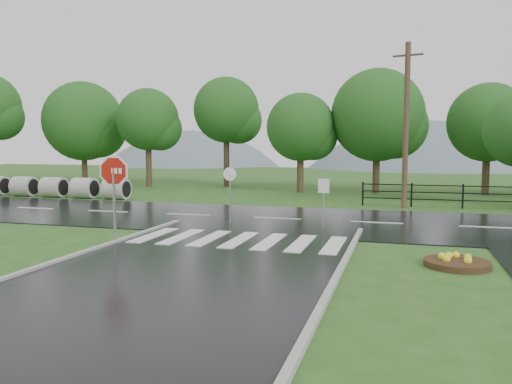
% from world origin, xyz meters
% --- Properties ---
extents(ground, '(120.00, 120.00, 0.00)m').
position_xyz_m(ground, '(0.00, 0.00, 0.00)').
color(ground, '#28561C').
rests_on(ground, ground).
extents(main_road, '(90.00, 8.00, 0.04)m').
position_xyz_m(main_road, '(0.00, 10.00, 0.00)').
color(main_road, black).
rests_on(main_road, ground).
extents(crosswalk, '(6.50, 2.80, 0.02)m').
position_xyz_m(crosswalk, '(0.00, 5.00, 0.06)').
color(crosswalk, silver).
rests_on(crosswalk, ground).
extents(fence_west, '(9.58, 0.08, 1.20)m').
position_xyz_m(fence_west, '(7.75, 16.00, 0.72)').
color(fence_west, black).
rests_on(fence_west, ground).
extents(hills, '(102.00, 48.00, 48.00)m').
position_xyz_m(hills, '(3.49, 65.00, -15.54)').
color(hills, slate).
rests_on(hills, ground).
extents(treeline, '(83.20, 5.20, 10.00)m').
position_xyz_m(treeline, '(1.00, 24.00, 0.00)').
color(treeline, '#1B4E18').
rests_on(treeline, ground).
extents(culvert_pipes, '(9.70, 1.20, 1.20)m').
position_xyz_m(culvert_pipes, '(-14.88, 15.00, 0.60)').
color(culvert_pipes, '#9E9B93').
rests_on(culvert_pipes, ground).
extents(stop_sign, '(1.29, 0.15, 2.91)m').
position_xyz_m(stop_sign, '(-3.58, 3.58, 2.01)').
color(stop_sign, '#939399').
rests_on(stop_sign, ground).
extents(flower_bed, '(1.61, 1.61, 0.32)m').
position_xyz_m(flower_bed, '(6.30, 3.40, 0.12)').
color(flower_bed, '#332111').
rests_on(flower_bed, ground).
extents(reg_sign_small, '(0.41, 0.09, 1.88)m').
position_xyz_m(reg_sign_small, '(2.26, 7.70, 1.35)').
color(reg_sign_small, '#939399').
rests_on(reg_sign_small, ground).
extents(reg_sign_round, '(0.51, 0.09, 2.21)m').
position_xyz_m(reg_sign_round, '(-1.46, 8.27, 1.40)').
color(reg_sign_round, '#939399').
rests_on(reg_sign_round, ground).
extents(utility_pole_east, '(1.41, 0.36, 7.96)m').
position_xyz_m(utility_pole_east, '(5.02, 15.50, 4.05)').
color(utility_pole_east, '#473523').
rests_on(utility_pole_east, ground).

